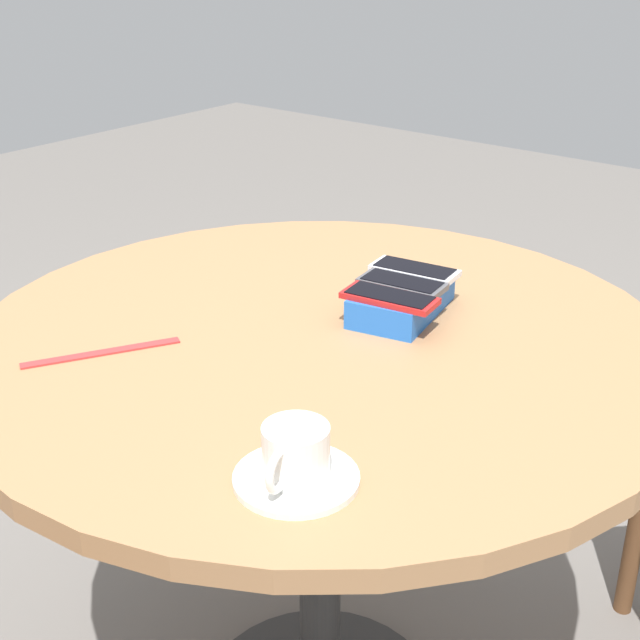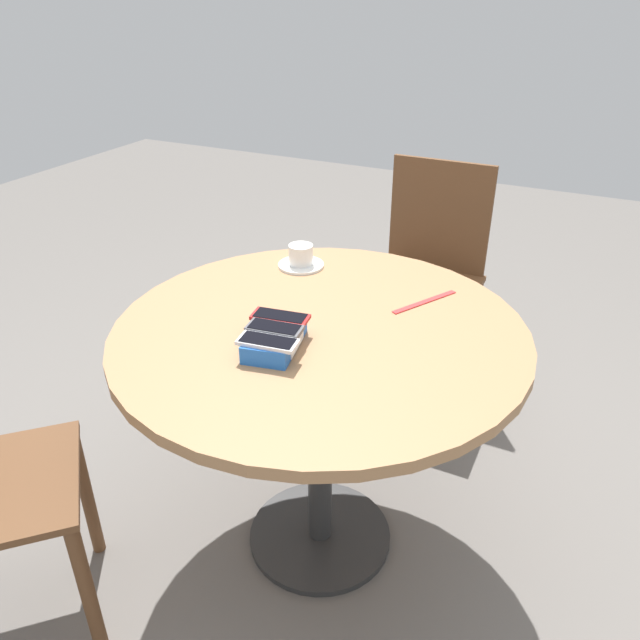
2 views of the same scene
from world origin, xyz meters
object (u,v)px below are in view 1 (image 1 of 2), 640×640
round_table (320,399)px  phone_red (390,298)px  phone_gray (402,284)px  phone_white (415,270)px  coffee_cup (295,452)px  lanyard_strap (102,353)px  phone_box (401,300)px  saucer (296,479)px

round_table → phone_red: (-0.07, 0.07, 0.16)m
phone_gray → phone_red: 0.06m
phone_white → coffee_cup: bearing=19.4°
phone_gray → phone_red: bearing=15.6°
phone_gray → coffee_cup: coffee_cup is taller
lanyard_strap → phone_white: bearing=151.8°
coffee_cup → phone_box: bearing=-160.0°
phone_box → coffee_cup: (0.44, 0.16, 0.02)m
phone_red → saucer: (0.38, 0.14, -0.05)m
phone_box → phone_gray: (0.00, 0.00, 0.03)m
phone_gray → phone_red: same height
round_table → coffee_cup: (0.31, 0.22, 0.15)m
saucer → coffee_cup: 0.04m
round_table → phone_box: phone_box is taller
coffee_cup → lanyard_strap: coffee_cup is taller
phone_white → phone_red: size_ratio=0.98×
phone_red → saucer: phone_red is taller
round_table → phone_white: 0.25m
phone_box → phone_red: phone_red is taller
phone_gray → phone_red: size_ratio=0.94×
phone_white → phone_gray: same height
saucer → phone_gray: bearing=-160.0°
phone_white → coffee_cup: 0.53m
phone_box → phone_gray: 0.03m
phone_white → phone_red: 0.12m
phone_box → coffee_cup: coffee_cup is taller
coffee_cup → phone_red: bearing=-159.5°
phone_red → saucer: size_ratio=1.06×
phone_red → phone_box: bearing=-163.8°
lanyard_strap → phone_box: bearing=146.7°
phone_white → phone_gray: (0.06, 0.02, 0.00)m
phone_box → phone_red: size_ratio=1.39×
round_table → phone_box: (-0.13, 0.05, 0.13)m
phone_white → phone_red: (0.11, 0.03, -0.00)m
phone_white → round_table: bearing=-11.4°
phone_box → lanyard_strap: size_ratio=0.93×
lanyard_strap → coffee_cup: bearing=80.5°
phone_white → phone_gray: size_ratio=1.04×
saucer → phone_red: bearing=-159.4°
phone_gray → round_table: bearing=-22.8°
phone_box → phone_gray: bearing=28.4°
phone_box → saucer: phone_box is taller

